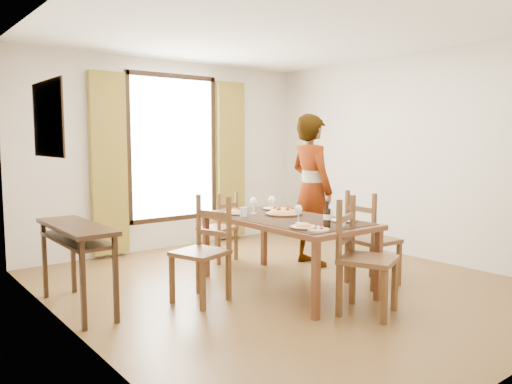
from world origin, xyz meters
TOP-DOWN VIEW (x-y plane):
  - ground at (0.00, 0.00)m, footprint 5.00×5.00m
  - room_shell at (-0.00, 0.13)m, footprint 4.60×5.10m
  - console_table at (-2.03, 0.60)m, footprint 0.38×1.20m
  - dining_table at (-0.06, -0.07)m, footprint 0.98×1.89m
  - chair_west at (-0.98, 0.10)m, footprint 0.57×0.57m
  - chair_north at (0.05, 1.35)m, footprint 0.49×0.49m
  - chair_south at (-0.03, -1.09)m, footprint 0.61×0.61m
  - chair_east at (0.73, -0.56)m, footprint 0.49×0.49m
  - man at (0.87, 0.50)m, footprint 0.79×0.60m
  - plate_sw at (-0.36, -0.65)m, footprint 0.27×0.27m
  - plate_se at (0.21, -0.62)m, footprint 0.27×0.27m
  - plate_nw at (-0.35, 0.45)m, footprint 0.27×0.27m
  - plate_ne at (0.22, 0.47)m, footprint 0.27×0.27m
  - pasta_platter at (0.03, 0.07)m, footprint 0.40×0.40m
  - caprese_plate at (-0.33, -0.82)m, footprint 0.20×0.20m
  - wine_glass_a at (-0.21, -0.42)m, footprint 0.08×0.08m
  - wine_glass_b at (0.07, 0.31)m, footprint 0.08×0.08m
  - wine_glass_c at (-0.17, 0.35)m, footprint 0.08×0.08m
  - tumbler_a at (0.26, -0.39)m, footprint 0.07×0.07m
  - tumbler_b at (-0.38, 0.26)m, footprint 0.07×0.07m
  - tumbler_c at (-0.00, -0.80)m, footprint 0.07×0.07m
  - wine_bottle at (-0.16, -0.76)m, footprint 0.07×0.07m

SIDE VIEW (x-z plane):
  - ground at x=0.00m, z-range 0.00..0.00m
  - chair_north at x=0.05m, z-range -0.03..0.87m
  - chair_west at x=-0.98m, z-range -0.04..0.99m
  - chair_east at x=0.73m, z-range -0.04..0.99m
  - chair_south at x=-0.03m, z-range -0.04..1.01m
  - console_table at x=-2.03m, z-range 0.28..1.08m
  - dining_table at x=-0.06m, z-range 0.32..1.07m
  - caprese_plate at x=-0.33m, z-range 0.76..0.80m
  - plate_sw at x=-0.36m, z-range 0.76..0.81m
  - plate_se at x=0.21m, z-range 0.76..0.81m
  - plate_nw at x=-0.35m, z-range 0.76..0.81m
  - plate_ne at x=0.22m, z-range 0.76..0.81m
  - pasta_platter at x=0.03m, z-range 0.76..0.86m
  - tumbler_a at x=0.26m, z-range 0.76..0.86m
  - tumbler_b at x=-0.38m, z-range 0.76..0.86m
  - tumbler_c at x=0.00m, z-range 0.76..0.86m
  - wine_glass_a at x=-0.21m, z-range 0.76..0.94m
  - wine_glass_b at x=0.07m, z-range 0.76..0.94m
  - wine_glass_c at x=-0.17m, z-range 0.76..0.94m
  - wine_bottle at x=-0.16m, z-range 0.76..1.00m
  - man at x=0.87m, z-range 0.00..1.89m
  - room_shell at x=0.00m, z-range 0.17..2.91m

